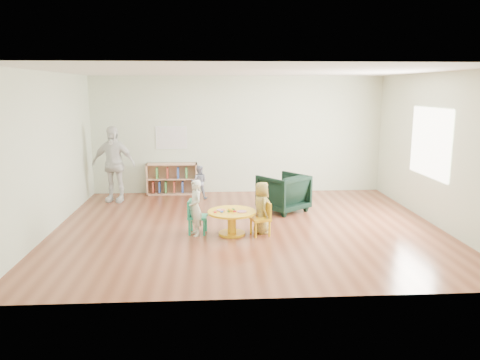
{
  "coord_description": "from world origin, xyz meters",
  "views": [
    {
      "loc": [
        -0.65,
        -8.27,
        2.51
      ],
      "look_at": [
        -0.16,
        -0.3,
        0.94
      ],
      "focal_mm": 35.0,
      "sensor_mm": 36.0,
      "label": 1
    }
  ],
  "objects": [
    {
      "name": "armchair",
      "position": [
        0.83,
        1.08,
        0.39
      ],
      "size": [
        1.18,
        1.18,
        0.78
      ],
      "primitive_type": "imported",
      "rotation": [
        0.0,
        0.0,
        3.79
      ],
      "color": "black",
      "rests_on": "ground"
    },
    {
      "name": "kid_chair_right",
      "position": [
        0.22,
        -0.5,
        0.31
      ],
      "size": [
        0.38,
        0.38,
        0.58
      ],
      "rotation": [
        0.0,
        0.0,
        1.82
      ],
      "color": "#EFB114",
      "rests_on": "ground"
    },
    {
      "name": "child_right",
      "position": [
        0.22,
        -0.38,
        0.46
      ],
      "size": [
        0.36,
        0.49,
        0.92
      ],
      "primitive_type": "imported",
      "rotation": [
        0.0,
        0.0,
        1.73
      ],
      "color": "yellow",
      "rests_on": "ground"
    },
    {
      "name": "child_left",
      "position": [
        -0.93,
        -0.43,
        0.49
      ],
      "size": [
        0.34,
        0.41,
        0.97
      ],
      "primitive_type": "imported",
      "rotation": [
        0.0,
        0.0,
        -1.22
      ],
      "color": "silver",
      "rests_on": "ground"
    },
    {
      "name": "activity_table",
      "position": [
        -0.31,
        -0.44,
        0.29
      ],
      "size": [
        0.84,
        0.84,
        0.46
      ],
      "rotation": [
        0.0,
        0.0,
        -0.07
      ],
      "color": "#EFB114",
      "rests_on": "ground"
    },
    {
      "name": "bookshelf",
      "position": [
        -1.61,
        2.86,
        0.37
      ],
      "size": [
        1.2,
        0.3,
        0.75
      ],
      "color": "tan",
      "rests_on": "ground"
    },
    {
      "name": "alphabet_poster",
      "position": [
        -1.6,
        2.98,
        1.35
      ],
      "size": [
        0.74,
        0.01,
        0.54
      ],
      "color": "white",
      "rests_on": "ground"
    },
    {
      "name": "toddler",
      "position": [
        -0.94,
        2.31,
        0.39
      ],
      "size": [
        0.4,
        0.33,
        0.78
      ],
      "primitive_type": "imported",
      "rotation": [
        0.0,
        0.0,
        3.06
      ],
      "color": "#1C2547",
      "rests_on": "ground"
    },
    {
      "name": "room",
      "position": [
        0.01,
        0.0,
        1.89
      ],
      "size": [
        7.1,
        7.0,
        2.8
      ],
      "color": "brown",
      "rests_on": "ground"
    },
    {
      "name": "adult_caretaker",
      "position": [
        -2.84,
        2.19,
        0.85
      ],
      "size": [
        1.06,
        0.61,
        1.7
      ],
      "primitive_type": "imported",
      "rotation": [
        0.0,
        0.0,
        -0.2
      ],
      "color": "white",
      "rests_on": "ground"
    },
    {
      "name": "kid_chair_left",
      "position": [
        -0.95,
        -0.33,
        0.32
      ],
      "size": [
        0.36,
        0.36,
        0.6
      ],
      "rotation": [
        0.0,
        0.0,
        -1.69
      ],
      "color": "#188862",
      "rests_on": "ground"
    }
  ]
}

